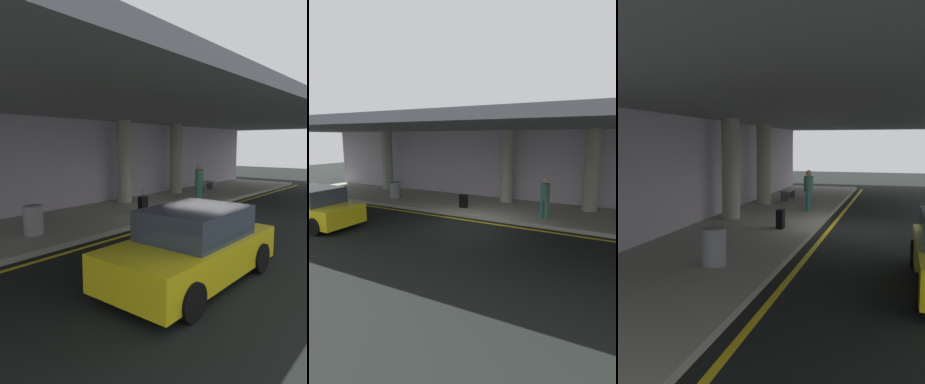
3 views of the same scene
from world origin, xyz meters
TOP-DOWN VIEW (x-y plane):
  - ground_plane at (0.00, 0.00)m, footprint 60.00×60.00m
  - sidewalk at (0.00, 3.10)m, footprint 26.00×4.20m
  - lane_stripe_yellow at (0.00, 0.67)m, footprint 26.00×0.14m
  - support_column_far_left at (-8.00, 4.36)m, footprint 0.66×0.66m
  - support_column_left_mid at (0.00, 4.36)m, footprint 0.66×0.66m
  - support_column_center at (4.00, 4.36)m, footprint 0.66×0.66m
  - ceiling_overhang at (0.00, 2.60)m, footprint 28.00×13.20m
  - terminal_back_wall at (0.00, 5.35)m, footprint 26.00×0.30m
  - car_yellow_taxi at (-5.44, -2.82)m, footprint 4.10×1.92m
  - traveler_with_luggage at (2.53, 1.98)m, footprint 0.38×0.38m
  - suitcase_upright_primary at (-1.30, 2.11)m, footprint 0.36×0.22m
  - trash_bin_steel at (-5.77, 2.45)m, footprint 0.56×0.56m

SIDE VIEW (x-z plane):
  - ground_plane at x=0.00m, z-range 0.00..0.00m
  - lane_stripe_yellow at x=0.00m, z-range 0.00..0.01m
  - sidewalk at x=0.00m, z-range 0.00..0.15m
  - suitcase_upright_primary at x=-1.30m, z-range 0.01..0.91m
  - trash_bin_steel at x=-5.77m, z-range 0.15..1.00m
  - car_yellow_taxi at x=-5.44m, z-range -0.04..1.46m
  - traveler_with_luggage at x=2.53m, z-range 0.27..1.95m
  - terminal_back_wall at x=0.00m, z-range 0.00..3.80m
  - support_column_far_left at x=-8.00m, z-range 0.15..3.80m
  - support_column_left_mid at x=0.00m, z-range 0.15..3.80m
  - support_column_center at x=4.00m, z-range 0.15..3.80m
  - ceiling_overhang at x=0.00m, z-range 3.80..4.10m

